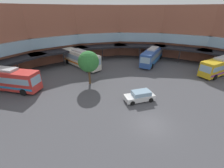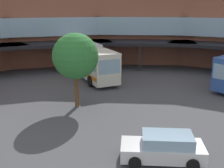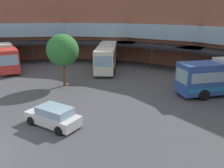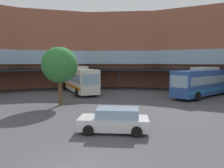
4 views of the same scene
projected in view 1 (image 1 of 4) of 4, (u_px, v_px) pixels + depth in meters
The scene contains 8 objects.
ground_plane at pixel (151, 125), 18.17m from camera, with size 115.24×115.24×0.00m, color #47474C.
station_building at pixel (104, 37), 35.95m from camera, with size 70.39×31.07×13.19m.
bus_0 at pixel (152, 55), 37.96m from camera, with size 10.17×10.27×3.80m.
bus_1 at pixel (221, 66), 31.41m from camera, with size 11.42×5.14×3.61m.
bus_2 at pixel (80, 58), 35.57m from camera, with size 7.94×11.52×3.87m.
bus_3 at pixel (7, 79), 25.27m from camera, with size 10.83×7.51×3.82m.
parked_car at pixel (140, 96), 22.66m from camera, with size 4.42×2.05×1.53m.
plaza_tree at pixel (89, 62), 26.28m from camera, with size 3.62×3.62×5.98m.
Camera 1 is at (-8.39, -12.35, 12.33)m, focal length 24.67 mm.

